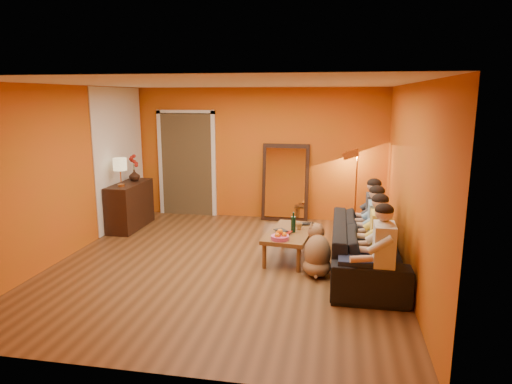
% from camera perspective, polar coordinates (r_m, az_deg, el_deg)
% --- Properties ---
extents(room_shell, '(5.00, 5.50, 2.60)m').
position_cam_1_polar(room_shell, '(6.83, -3.09, 2.35)').
color(room_shell, brown).
rests_on(room_shell, ground).
extents(white_accent, '(0.02, 1.90, 2.58)m').
position_cam_1_polar(white_accent, '(8.98, -16.63, 4.17)').
color(white_accent, white).
rests_on(white_accent, wall_left).
extents(doorway_recess, '(1.06, 0.30, 2.10)m').
position_cam_1_polar(doorway_recess, '(9.62, -8.38, 3.52)').
color(doorway_recess, '#3F2D19').
rests_on(doorway_recess, floor).
extents(door_jamb_left, '(0.08, 0.06, 2.20)m').
position_cam_1_polar(door_jamb_left, '(9.71, -11.81, 3.47)').
color(door_jamb_left, white).
rests_on(door_jamb_left, wall_back).
extents(door_jamb_right, '(0.08, 0.06, 2.20)m').
position_cam_1_polar(door_jamb_right, '(9.34, -5.30, 3.34)').
color(door_jamb_right, white).
rests_on(door_jamb_right, wall_back).
extents(door_header, '(1.22, 0.06, 0.08)m').
position_cam_1_polar(door_header, '(9.41, -8.82, 9.87)').
color(door_header, white).
rests_on(door_header, wall_back).
extents(mirror_frame, '(0.92, 0.27, 1.51)m').
position_cam_1_polar(mirror_frame, '(9.03, 3.69, 1.20)').
color(mirror_frame, black).
rests_on(mirror_frame, floor).
extents(mirror_glass, '(0.78, 0.21, 1.35)m').
position_cam_1_polar(mirror_glass, '(8.99, 3.66, 1.16)').
color(mirror_glass, white).
rests_on(mirror_glass, mirror_frame).
extents(sideboard, '(0.44, 1.18, 0.85)m').
position_cam_1_polar(sideboard, '(8.85, -15.46, -1.64)').
color(sideboard, black).
rests_on(sideboard, floor).
extents(table_lamp, '(0.24, 0.24, 0.51)m').
position_cam_1_polar(table_lamp, '(8.46, -16.59, 2.38)').
color(table_lamp, beige).
rests_on(table_lamp, sideboard).
extents(sofa, '(2.42, 0.95, 0.71)m').
position_cam_1_polar(sofa, '(6.61, 13.63, -6.76)').
color(sofa, black).
rests_on(sofa, floor).
extents(coffee_table, '(0.76, 1.29, 0.42)m').
position_cam_1_polar(coffee_table, '(7.04, 4.28, -6.53)').
color(coffee_table, brown).
rests_on(coffee_table, floor).
extents(floor_lamp, '(0.32, 0.27, 1.44)m').
position_cam_1_polar(floor_lamp, '(8.71, 12.39, 0.28)').
color(floor_lamp, '#D1823D').
rests_on(floor_lamp, floor).
extents(dog, '(0.52, 0.68, 0.72)m').
position_cam_1_polar(dog, '(6.40, 7.71, -7.10)').
color(dog, '#8D5C3F').
rests_on(dog, floor).
extents(person_far_left, '(0.70, 0.44, 1.22)m').
position_cam_1_polar(person_far_left, '(5.60, 15.64, -7.54)').
color(person_far_left, beige).
rests_on(person_far_left, sofa).
extents(person_mid_left, '(0.70, 0.44, 1.22)m').
position_cam_1_polar(person_mid_left, '(6.12, 15.19, -5.85)').
color(person_mid_left, '#E2C84B').
rests_on(person_mid_left, sofa).
extents(person_mid_right, '(0.70, 0.44, 1.22)m').
position_cam_1_polar(person_mid_right, '(6.64, 14.82, -4.42)').
color(person_mid_right, '#7FA6C5').
rests_on(person_mid_right, sofa).
extents(person_far_right, '(0.70, 0.44, 1.22)m').
position_cam_1_polar(person_far_right, '(7.17, 14.50, -3.20)').
color(person_far_right, '#36373C').
rests_on(person_far_right, sofa).
extents(fruit_bowl, '(0.26, 0.26, 0.16)m').
position_cam_1_polar(fruit_bowl, '(6.54, 3.01, -5.30)').
color(fruit_bowl, '#CF4982').
rests_on(fruit_bowl, coffee_table).
extents(wine_bottle, '(0.07, 0.07, 0.31)m').
position_cam_1_polar(wine_bottle, '(6.88, 4.69, -3.79)').
color(wine_bottle, black).
rests_on(wine_bottle, coffee_table).
extents(tumbler, '(0.13, 0.13, 0.10)m').
position_cam_1_polar(tumbler, '(7.06, 5.38, -4.27)').
color(tumbler, '#B27F3F').
rests_on(tumbler, coffee_table).
extents(laptop, '(0.36, 0.27, 0.03)m').
position_cam_1_polar(laptop, '(7.29, 6.01, -4.07)').
color(laptop, black).
rests_on(laptop, coffee_table).
extents(book_lower, '(0.23, 0.26, 0.02)m').
position_cam_1_polar(book_lower, '(6.80, 2.61, -5.22)').
color(book_lower, black).
rests_on(book_lower, coffee_table).
extents(book_mid, '(0.25, 0.30, 0.02)m').
position_cam_1_polar(book_mid, '(6.80, 2.70, -5.04)').
color(book_mid, '#9F1B12').
rests_on(book_mid, book_lower).
extents(book_upper, '(0.24, 0.25, 0.02)m').
position_cam_1_polar(book_upper, '(6.78, 2.60, -4.93)').
color(book_upper, black).
rests_on(book_upper, book_mid).
extents(vase, '(0.20, 0.20, 0.21)m').
position_cam_1_polar(vase, '(8.97, -14.96, 2.02)').
color(vase, black).
rests_on(vase, sideboard).
extents(flowers, '(0.17, 0.17, 0.51)m').
position_cam_1_polar(flowers, '(8.93, -15.05, 3.73)').
color(flowers, '#9F1B12').
rests_on(flowers, vase).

